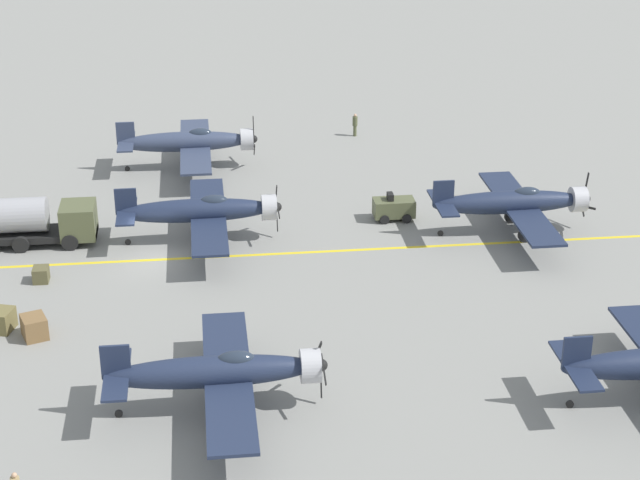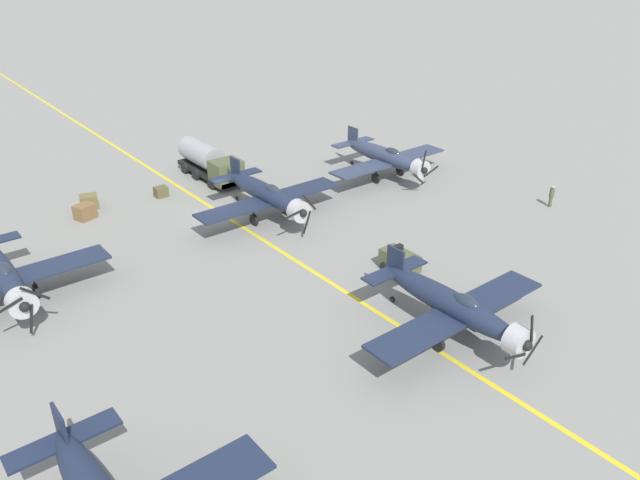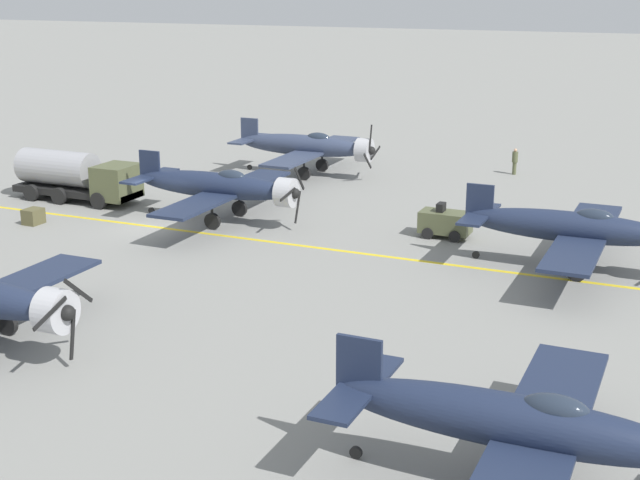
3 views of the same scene
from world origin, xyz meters
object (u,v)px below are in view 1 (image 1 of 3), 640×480
at_px(supply_crate_by_tanker, 1,320).
at_px(supply_crate_outboard, 41,274).
at_px(airplane_mid_right, 220,372).
at_px(airplane_mid_center, 202,211).
at_px(airplane_far_center, 515,203).
at_px(fuel_tanker, 29,221).
at_px(supply_crate_mid_lane, 34,327).
at_px(airplane_mid_left, 190,142).
at_px(tow_tractor, 394,208).
at_px(ground_crew_walking, 355,124).

bearing_deg(supply_crate_by_tanker, supply_crate_outboard, 166.63).
bearing_deg(airplane_mid_right, airplane_mid_center, -174.48).
distance_m(airplane_far_center, airplane_mid_center, 19.13).
xyz_separation_m(fuel_tanker, supply_crate_mid_lane, (11.84, 1.68, -0.93)).
height_order(airplane_mid_left, tow_tractor, airplane_mid_left).
xyz_separation_m(airplane_far_center, airplane_mid_left, (-13.97, -19.75, -0.00)).
xyz_separation_m(ground_crew_walking, supply_crate_mid_lane, (30.04, -20.87, -0.41)).
xyz_separation_m(airplane_mid_center, supply_crate_mid_lane, (11.02, -8.71, -1.43)).
distance_m(airplane_mid_center, fuel_tanker, 10.43).
distance_m(airplane_mid_right, airplane_mid_left, 32.00).
bearing_deg(ground_crew_walking, tow_tractor, -0.02).
distance_m(airplane_mid_center, ground_crew_walking, 22.60).
relative_size(ground_crew_walking, supply_crate_by_tanker, 1.34).
xyz_separation_m(airplane_mid_right, airplane_mid_center, (-18.91, -0.47, 0.00)).
distance_m(fuel_tanker, tow_tractor, 22.58).
bearing_deg(supply_crate_by_tanker, airplane_far_center, 107.16).
bearing_deg(tow_tractor, airplane_far_center, 66.87).
relative_size(supply_crate_mid_lane, supply_crate_outboard, 1.36).
distance_m(tow_tractor, ground_crew_walking, 16.95).
bearing_deg(airplane_mid_center, supply_crate_by_tanker, -39.86).
relative_size(airplane_far_center, fuel_tanker, 1.50).
relative_size(airplane_mid_center, supply_crate_outboard, 11.75).
distance_m(airplane_mid_right, tow_tractor, 24.04).
height_order(fuel_tanker, tow_tractor, fuel_tanker).
relative_size(airplane_mid_right, airplane_mid_center, 1.00).
bearing_deg(ground_crew_walking, supply_crate_by_tanker, -37.92).
bearing_deg(airplane_far_center, tow_tractor, -118.11).
xyz_separation_m(airplane_mid_left, tow_tractor, (11.00, 12.79, -1.22)).
bearing_deg(fuel_tanker, airplane_far_center, 86.64).
height_order(supply_crate_by_tanker, supply_crate_mid_lane, supply_crate_mid_lane).
distance_m(airplane_far_center, supply_crate_by_tanker, 31.01).
distance_m(ground_crew_walking, supply_crate_by_tanker, 36.84).
relative_size(airplane_mid_left, fuel_tanker, 1.50).
relative_size(tow_tractor, supply_crate_mid_lane, 1.88).
bearing_deg(tow_tractor, ground_crew_walking, 179.98).
distance_m(airplane_mid_right, airplane_mid_center, 18.92).
bearing_deg(airplane_mid_left, supply_crate_mid_lane, -2.34).
height_order(airplane_mid_right, supply_crate_by_tanker, airplane_mid_right).
distance_m(airplane_mid_right, ground_crew_walking, 39.71).
height_order(airplane_mid_right, supply_crate_outboard, airplane_mid_right).
height_order(airplane_mid_left, supply_crate_by_tanker, airplane_mid_left).
bearing_deg(airplane_mid_center, tow_tractor, 106.08).
distance_m(airplane_mid_left, supply_crate_outboard, 19.59).
bearing_deg(fuel_tanker, ground_crew_walking, 128.91).
bearing_deg(supply_crate_by_tanker, tow_tractor, 118.15).
distance_m(airplane_mid_left, supply_crate_by_tanker, 25.16).
distance_m(airplane_far_center, airplane_mid_left, 24.20).
bearing_deg(tow_tractor, supply_crate_by_tanker, -61.85).
bearing_deg(airplane_mid_center, airplane_mid_right, 7.80).
bearing_deg(airplane_mid_left, supply_crate_outboard, -9.71).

